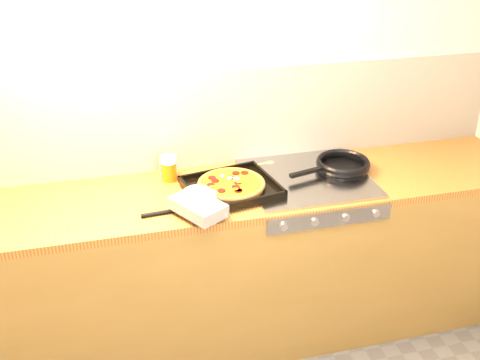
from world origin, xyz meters
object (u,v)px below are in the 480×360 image
object	(u,v)px
tomato_can	(167,167)
juice_glass	(169,168)
frying_pan	(342,165)
pizza_on_tray	(222,190)

from	to	relation	value
tomato_can	juice_glass	xyz separation A→B (m)	(0.01, -0.04, 0.01)
frying_pan	pizza_on_tray	bearing A→B (deg)	-169.63
frying_pan	tomato_can	size ratio (longest dim) A/B	4.48
pizza_on_tray	juice_glass	xyz separation A→B (m)	(-0.21, 0.25, 0.02)
frying_pan	tomato_can	bearing A→B (deg)	169.24
juice_glass	tomato_can	bearing A→B (deg)	99.21
pizza_on_tray	juice_glass	size ratio (longest dim) A/B	4.28
frying_pan	tomato_can	distance (m)	0.88
frying_pan	juice_glass	size ratio (longest dim) A/B	3.67
tomato_can	juice_glass	bearing A→B (deg)	-80.79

